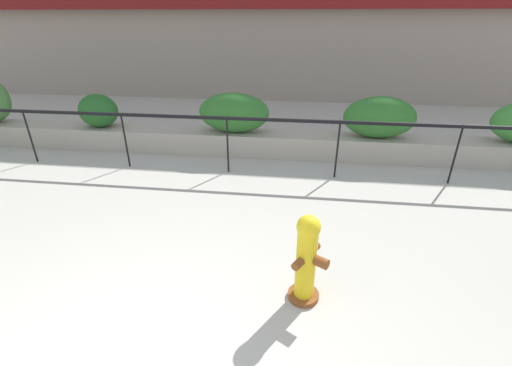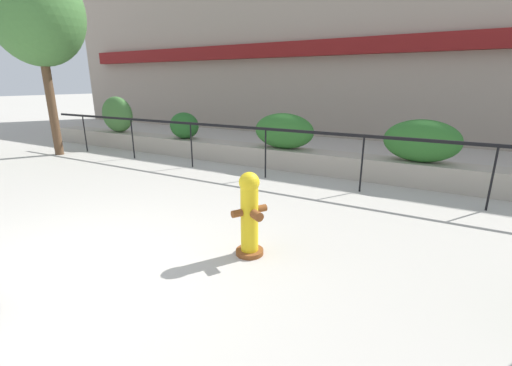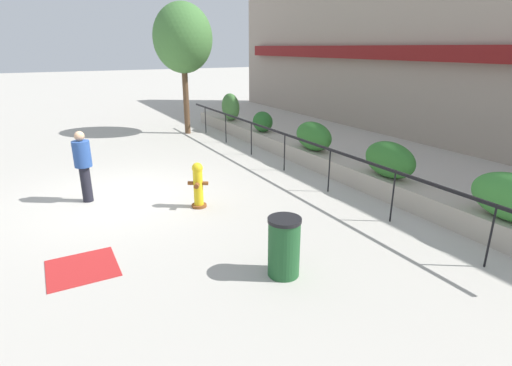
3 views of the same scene
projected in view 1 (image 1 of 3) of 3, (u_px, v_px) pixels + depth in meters
The scene contains 6 objects.
planter_wall_low at pixel (238, 142), 7.92m from camera, with size 18.00×0.70×0.50m, color #ADA393.
fence_railing_segment at pixel (227, 123), 6.60m from camera, with size 15.00×0.05×1.15m.
hedge_bush_1 at pixel (98, 111), 8.01m from camera, with size 0.92×0.70×0.77m, color #235B23.
hedge_bush_2 at pixel (234, 113), 7.62m from camera, with size 1.58×0.70×0.88m, color #2D6B28.
hedge_bush_3 at pixel (380, 117), 7.27m from camera, with size 1.52×0.67×0.89m, color #2D6B28.
fire_hydrant at pixel (307, 259), 3.66m from camera, with size 0.48×0.48×1.08m.
Camera 1 is at (1.37, -1.41, 2.90)m, focal length 24.00 mm.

